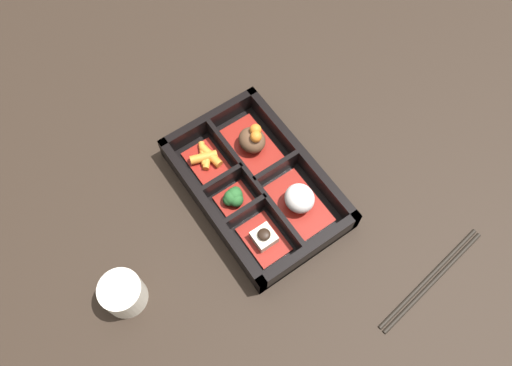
% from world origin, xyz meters
% --- Properties ---
extents(ground_plane, '(3.00, 3.00, 0.00)m').
position_xyz_m(ground_plane, '(0.00, 0.00, 0.00)').
color(ground_plane, black).
extents(bento_base, '(0.30, 0.20, 0.01)m').
position_xyz_m(bento_base, '(0.00, 0.00, 0.01)').
color(bento_base, black).
rests_on(bento_base, ground_plane).
extents(bento_rim, '(0.30, 0.20, 0.05)m').
position_xyz_m(bento_rim, '(0.00, -0.00, 0.02)').
color(bento_rim, black).
rests_on(bento_rim, ground_plane).
extents(bowl_stew, '(0.12, 0.07, 0.05)m').
position_xyz_m(bowl_stew, '(-0.07, 0.04, 0.03)').
color(bowl_stew, maroon).
rests_on(bowl_stew, bento_base).
extents(bowl_rice, '(0.12, 0.07, 0.05)m').
position_xyz_m(bowl_rice, '(0.07, 0.04, 0.03)').
color(bowl_rice, maroon).
rests_on(bowl_rice, bento_base).
extents(bowl_carrots, '(0.08, 0.06, 0.02)m').
position_xyz_m(bowl_carrots, '(-0.09, -0.04, 0.02)').
color(bowl_carrots, maroon).
rests_on(bowl_carrots, bento_base).
extents(bowl_greens, '(0.05, 0.06, 0.03)m').
position_xyz_m(bowl_greens, '(-0.00, -0.05, 0.03)').
color(bowl_greens, maroon).
rests_on(bowl_greens, bento_base).
extents(bowl_tofu, '(0.08, 0.06, 0.03)m').
position_xyz_m(bowl_tofu, '(0.08, -0.04, 0.02)').
color(bowl_tofu, maroon).
rests_on(bowl_tofu, bento_base).
extents(tea_cup, '(0.07, 0.07, 0.06)m').
position_xyz_m(tea_cup, '(0.04, -0.27, 0.03)').
color(tea_cup, beige).
rests_on(tea_cup, ground_plane).
extents(chopsticks, '(0.05, 0.23, 0.01)m').
position_xyz_m(chopsticks, '(0.29, 0.14, 0.00)').
color(chopsticks, black).
rests_on(chopsticks, ground_plane).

